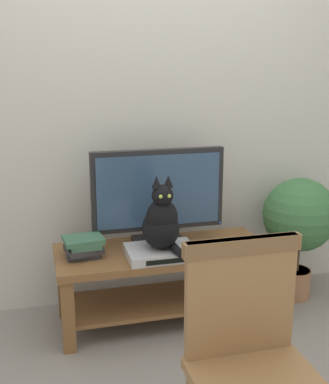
{
  "coord_description": "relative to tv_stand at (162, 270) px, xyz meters",
  "views": [
    {
      "loc": [
        -0.71,
        -2.08,
        1.56
      ],
      "look_at": [
        -0.02,
        0.58,
        0.83
      ],
      "focal_mm": 47.16,
      "sensor_mm": 36.0,
      "label": 1
    }
  ],
  "objects": [
    {
      "name": "ground_plane",
      "position": [
        0.02,
        -0.63,
        -0.33
      ],
      "size": [
        12.0,
        12.0,
        0.0
      ],
      "primitive_type": "plane",
      "color": "gray"
    },
    {
      "name": "back_wall",
      "position": [
        0.02,
        0.43,
        1.07
      ],
      "size": [
        7.0,
        0.12,
        2.8
      ],
      "primitive_type": "cube",
      "color": "beige",
      "rests_on": "ground"
    },
    {
      "name": "tv_stand",
      "position": [
        0.0,
        0.0,
        0.0
      ],
      "size": [
        1.26,
        0.51,
        0.46
      ],
      "color": "brown",
      "rests_on": "ground"
    },
    {
      "name": "tv",
      "position": [
        0.0,
        0.1,
        0.45
      ],
      "size": [
        0.8,
        0.2,
        0.58
      ],
      "color": "black",
      "rests_on": "tv_stand"
    },
    {
      "name": "media_box",
      "position": [
        -0.04,
        -0.11,
        0.16
      ],
      "size": [
        0.39,
        0.29,
        0.05
      ],
      "color": "#BCBCC1",
      "rests_on": "tv_stand"
    },
    {
      "name": "cat",
      "position": [
        -0.04,
        -0.13,
        0.35
      ],
      "size": [
        0.21,
        0.29,
        0.43
      ],
      "color": "black",
      "rests_on": "media_box"
    },
    {
      "name": "wooden_chair",
      "position": [
        0.02,
        -1.23,
        0.21
      ],
      "size": [
        0.45,
        0.46,
        0.93
      ],
      "color": "olive",
      "rests_on": "ground"
    },
    {
      "name": "book_stack",
      "position": [
        -0.46,
        -0.01,
        0.2
      ],
      "size": [
        0.23,
        0.2,
        0.12
      ],
      "color": "#2D2D33",
      "rests_on": "tv_stand"
    },
    {
      "name": "potted_plant",
      "position": [
        0.94,
        0.08,
        0.22
      ],
      "size": [
        0.48,
        0.48,
        0.82
      ],
      "color": "#9E6B4C",
      "rests_on": "ground"
    }
  ]
}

